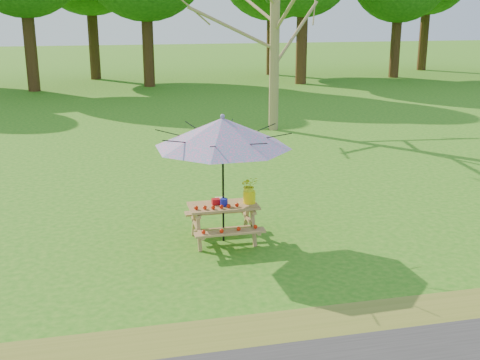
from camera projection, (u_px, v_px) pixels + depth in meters
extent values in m
plane|color=#236F15|center=(101.00, 263.00, 9.72)|extent=(120.00, 120.00, 0.00)
cube|color=olive|center=(104.00, 357.00, 7.10)|extent=(120.00, 1.20, 0.01)
cylinder|color=#907D4E|center=(275.00, 46.00, 19.60)|extent=(0.47, 0.47, 5.51)
cube|color=#9F6A47|center=(223.00, 206.00, 10.47)|extent=(1.20, 0.62, 0.04)
cube|color=#9F6A47|center=(230.00, 232.00, 10.04)|extent=(1.20, 0.22, 0.04)
cube|color=#9F6A47|center=(217.00, 212.00, 11.06)|extent=(1.20, 0.22, 0.04)
cylinder|color=black|center=(223.00, 180.00, 10.34)|extent=(0.04, 0.04, 2.25)
cone|color=teal|center=(223.00, 133.00, 10.11)|extent=(3.04, 3.04, 0.51)
sphere|color=teal|center=(223.00, 116.00, 10.03)|extent=(0.08, 0.08, 0.08)
cube|color=red|center=(216.00, 201.00, 10.48)|extent=(0.14, 0.12, 0.10)
cylinder|color=#151BB0|center=(224.00, 202.00, 10.39)|extent=(0.13, 0.13, 0.13)
cube|color=white|center=(219.00, 200.00, 10.63)|extent=(0.13, 0.13, 0.07)
cylinder|color=yellow|center=(249.00, 197.00, 10.54)|extent=(0.22, 0.22, 0.22)
imported|color=yellow|center=(249.00, 185.00, 10.48)|extent=(0.30, 0.26, 0.32)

